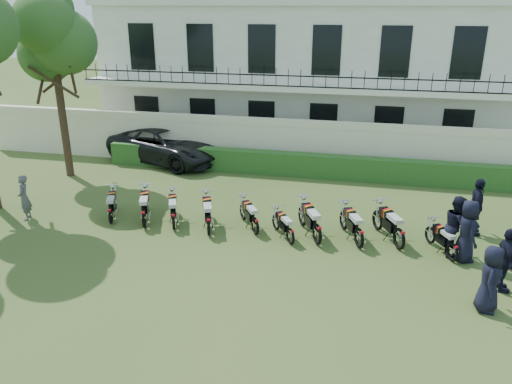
# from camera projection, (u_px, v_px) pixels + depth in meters

# --- Properties ---
(ground) EXTENTS (100.00, 100.00, 0.00)m
(ground) POSITION_uv_depth(u_px,v_px,m) (239.00, 246.00, 15.49)
(ground) COLOR #34491D
(ground) RESTS_ON ground
(perimeter_wall) EXTENTS (30.00, 0.35, 2.30)m
(perimeter_wall) POSITION_uv_depth(u_px,v_px,m) (284.00, 144.00, 22.37)
(perimeter_wall) COLOR #EEE8C8
(perimeter_wall) RESTS_ON ground
(hedge) EXTENTS (18.00, 0.60, 1.00)m
(hedge) POSITION_uv_depth(u_px,v_px,m) (304.00, 165.00, 21.67)
(hedge) COLOR #1B4C1E
(hedge) RESTS_ON ground
(building) EXTENTS (20.40, 9.60, 7.40)m
(building) POSITION_uv_depth(u_px,v_px,m) (304.00, 70.00, 26.91)
(building) COLOR white
(building) RESTS_ON ground
(tree_west_near) EXTENTS (3.40, 3.20, 7.90)m
(tree_west_near) POSITION_uv_depth(u_px,v_px,m) (52.00, 35.00, 19.85)
(tree_west_near) COLOR #473323
(tree_west_near) RESTS_ON ground
(motorcycle_0) EXTENTS (0.85, 1.76, 1.01)m
(motorcycle_0) POSITION_uv_depth(u_px,v_px,m) (110.00, 211.00, 16.90)
(motorcycle_0) COLOR black
(motorcycle_0) RESTS_ON ground
(motorcycle_1) EXTENTS (0.92, 1.97, 1.13)m
(motorcycle_1) POSITION_uv_depth(u_px,v_px,m) (144.00, 214.00, 16.56)
(motorcycle_1) COLOR black
(motorcycle_1) RESTS_ON ground
(motorcycle_2) EXTENTS (0.90, 1.85, 1.07)m
(motorcycle_2) POSITION_uv_depth(u_px,v_px,m) (173.00, 216.00, 16.44)
(motorcycle_2) COLOR black
(motorcycle_2) RESTS_ON ground
(motorcycle_3) EXTENTS (0.91, 1.97, 1.12)m
(motorcycle_3) POSITION_uv_depth(u_px,v_px,m) (208.00, 221.00, 16.02)
(motorcycle_3) COLOR black
(motorcycle_3) RESTS_ON ground
(motorcycle_4) EXTENTS (1.06, 1.61, 1.01)m
(motorcycle_4) POSITION_uv_depth(u_px,v_px,m) (255.00, 222.00, 16.09)
(motorcycle_4) COLOR black
(motorcycle_4) RESTS_ON ground
(motorcycle_5) EXTENTS (1.00, 1.44, 0.92)m
(motorcycle_5) POSITION_uv_depth(u_px,v_px,m) (291.00, 232.00, 15.45)
(motorcycle_5) COLOR black
(motorcycle_5) RESTS_ON ground
(motorcycle_6) EXTENTS (1.07, 1.96, 1.16)m
(motorcycle_6) POSITION_uv_depth(u_px,v_px,m) (317.00, 229.00, 15.39)
(motorcycle_6) COLOR black
(motorcycle_6) RESTS_ON ground
(motorcycle_7) EXTENTS (0.95, 1.90, 1.10)m
(motorcycle_7) POSITION_uv_depth(u_px,v_px,m) (359.00, 233.00, 15.18)
(motorcycle_7) COLOR black
(motorcycle_7) RESTS_ON ground
(motorcycle_8) EXTENTS (1.07, 1.96, 1.16)m
(motorcycle_8) POSITION_uv_depth(u_px,v_px,m) (400.00, 234.00, 15.08)
(motorcycle_8) COLOR black
(motorcycle_8) RESTS_ON ground
(motorcycle_9) EXTENTS (0.87, 1.60, 0.95)m
(motorcycle_9) POSITION_uv_depth(u_px,v_px,m) (453.00, 248.00, 14.43)
(motorcycle_9) COLOR black
(motorcycle_9) RESTS_ON ground
(suv) EXTENTS (6.36, 4.41, 1.61)m
(suv) POSITION_uv_depth(u_px,v_px,m) (166.00, 145.00, 23.58)
(suv) COLOR black
(suv) RESTS_ON ground
(inspector) EXTENTS (0.58, 0.69, 1.60)m
(inspector) POSITION_uv_depth(u_px,v_px,m) (24.00, 198.00, 17.16)
(inspector) COLOR #5E5D62
(inspector) RESTS_ON ground
(officer_0) EXTENTS (0.71, 0.94, 1.72)m
(officer_0) POSITION_uv_depth(u_px,v_px,m) (490.00, 279.00, 11.98)
(officer_0) COLOR black
(officer_0) RESTS_ON ground
(officer_2) EXTENTS (0.49, 1.06, 1.76)m
(officer_2) POSITION_uv_depth(u_px,v_px,m) (505.00, 260.00, 12.81)
(officer_2) COLOR black
(officer_2) RESTS_ON ground
(officer_3) EXTENTS (0.79, 1.03, 1.87)m
(officer_3) POSITION_uv_depth(u_px,v_px,m) (467.00, 231.00, 14.34)
(officer_3) COLOR black
(officer_3) RESTS_ON ground
(officer_4) EXTENTS (0.70, 0.90, 1.85)m
(officer_4) POSITION_uv_depth(u_px,v_px,m) (457.00, 226.00, 14.68)
(officer_4) COLOR black
(officer_4) RESTS_ON ground
(officer_5) EXTENTS (0.55, 1.15, 1.90)m
(officer_5) POSITION_uv_depth(u_px,v_px,m) (476.00, 207.00, 15.99)
(officer_5) COLOR black
(officer_5) RESTS_ON ground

